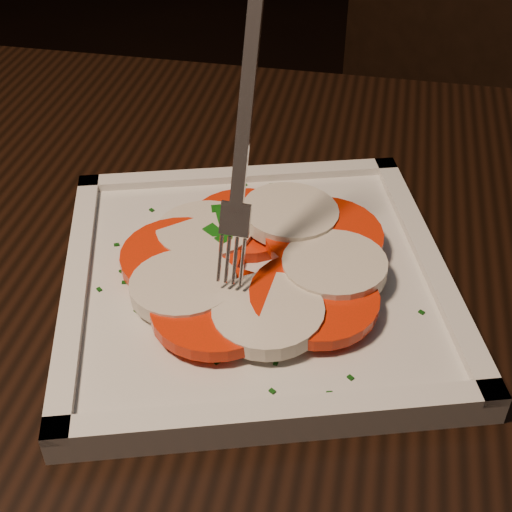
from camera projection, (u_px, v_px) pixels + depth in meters
table at (223, 441)px, 0.50m from camera, size 1.29×0.95×0.75m
chair at (417, 90)px, 1.19m from camera, size 0.55×0.55×0.93m
plate at (256, 282)px, 0.47m from camera, size 0.33×0.33×0.01m
caprese_salad at (256, 262)px, 0.46m from camera, size 0.21×0.20×0.02m
fork at (246, 142)px, 0.41m from camera, size 0.03×0.07×0.15m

